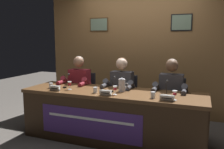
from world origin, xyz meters
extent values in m
plane|color=#4C4742|center=(0.00, 0.00, 0.00)|extent=(12.00, 12.00, 0.00)
cube|color=brown|center=(0.00, 1.47, 1.30)|extent=(3.93, 0.12, 2.60)
cube|color=#4C3319|center=(-0.84, 1.40, 1.83)|extent=(0.42, 0.02, 0.29)
cube|color=slate|center=(-0.84, 1.39, 1.83)|extent=(0.38, 0.01, 0.25)
cube|color=black|center=(0.84, 1.40, 1.83)|extent=(0.38, 0.02, 0.31)
cube|color=slate|center=(0.84, 1.39, 1.83)|extent=(0.34, 0.01, 0.27)
cube|color=brown|center=(0.00, 0.00, 0.73)|extent=(2.73, 0.79, 0.05)
cube|color=#342112|center=(0.00, -0.37, 0.35)|extent=(2.67, 0.04, 0.70)
cube|color=#342112|center=(-1.32, 0.00, 0.35)|extent=(0.08, 0.71, 0.70)
cube|color=#342112|center=(1.32, 0.00, 0.35)|extent=(0.08, 0.71, 0.70)
cube|color=#4C2D7A|center=(-0.19, -0.40, 0.35)|extent=(1.54, 0.01, 0.42)
cube|color=white|center=(-0.19, -0.40, 0.43)|extent=(1.31, 0.00, 0.04)
cylinder|color=black|center=(-0.81, 0.49, 0.01)|extent=(0.44, 0.44, 0.02)
cylinder|color=black|center=(-0.81, 0.49, 0.23)|extent=(0.05, 0.05, 0.41)
cube|color=#232328|center=(-0.81, 0.49, 0.45)|extent=(0.44, 0.44, 0.03)
cube|color=#232328|center=(-0.81, 0.69, 0.68)|extent=(0.40, 0.05, 0.44)
cylinder|color=black|center=(-0.91, 0.14, 0.23)|extent=(0.10, 0.10, 0.46)
cylinder|color=black|center=(-0.71, 0.14, 0.23)|extent=(0.10, 0.10, 0.46)
cylinder|color=black|center=(-0.91, 0.29, 0.51)|extent=(0.13, 0.34, 0.13)
cylinder|color=black|center=(-0.71, 0.29, 0.51)|extent=(0.13, 0.34, 0.13)
cube|color=maroon|center=(-0.81, 0.46, 0.75)|extent=(0.36, 0.20, 0.48)
sphere|color=#8E664C|center=(-0.81, 0.44, 1.13)|extent=(0.19, 0.19, 0.19)
sphere|color=gray|center=(-0.81, 0.46, 1.14)|extent=(0.17, 0.17, 0.17)
cylinder|color=maroon|center=(-1.02, 0.36, 0.77)|extent=(0.09, 0.30, 0.25)
cylinder|color=maroon|center=(-0.60, 0.36, 0.77)|extent=(0.09, 0.30, 0.25)
cylinder|color=maroon|center=(-1.02, 0.20, 0.78)|extent=(0.07, 0.24, 0.07)
cylinder|color=maroon|center=(-0.60, 0.20, 0.78)|extent=(0.07, 0.24, 0.07)
cube|color=white|center=(-0.81, -0.31, 0.79)|extent=(0.17, 0.03, 0.08)
cube|color=white|center=(-0.81, -0.27, 0.79)|extent=(0.17, 0.03, 0.08)
cube|color=black|center=(-0.81, -0.31, 0.79)|extent=(0.12, 0.01, 0.01)
cylinder|color=white|center=(-0.65, -0.14, 0.76)|extent=(0.06, 0.06, 0.00)
cylinder|color=white|center=(-0.65, -0.14, 0.79)|extent=(0.01, 0.01, 0.05)
cone|color=white|center=(-0.65, -0.14, 0.85)|extent=(0.06, 0.06, 0.06)
cylinder|color=#B21E2D|center=(-0.65, -0.14, 0.84)|extent=(0.04, 0.04, 0.04)
cylinder|color=silver|center=(-0.98, -0.16, 0.80)|extent=(0.06, 0.06, 0.08)
cylinder|color=silver|center=(-0.98, -0.16, 0.78)|extent=(0.05, 0.05, 0.05)
cylinder|color=black|center=(-0.79, -0.06, 0.76)|extent=(0.06, 0.06, 0.02)
cylinder|color=black|center=(-0.79, 0.00, 0.87)|extent=(0.01, 0.13, 0.18)
sphere|color=#2D2D2D|center=(-0.79, 0.06, 0.96)|extent=(0.03, 0.03, 0.03)
cylinder|color=black|center=(0.00, 0.49, 0.01)|extent=(0.44, 0.44, 0.02)
cylinder|color=black|center=(0.00, 0.49, 0.23)|extent=(0.05, 0.05, 0.41)
cube|color=#232328|center=(0.00, 0.49, 0.45)|extent=(0.44, 0.44, 0.03)
cube|color=#232328|center=(0.00, 0.69, 0.68)|extent=(0.40, 0.05, 0.44)
cylinder|color=black|center=(-0.10, 0.14, 0.23)|extent=(0.10, 0.10, 0.46)
cylinder|color=black|center=(0.10, 0.14, 0.23)|extent=(0.10, 0.10, 0.46)
cylinder|color=black|center=(-0.10, 0.29, 0.51)|extent=(0.13, 0.34, 0.13)
cylinder|color=black|center=(0.10, 0.29, 0.51)|extent=(0.13, 0.34, 0.13)
cube|color=#38383D|center=(0.00, 0.46, 0.75)|extent=(0.36, 0.20, 0.48)
sphere|color=beige|center=(0.00, 0.44, 1.13)|extent=(0.19, 0.19, 0.19)
sphere|color=#331E0F|center=(0.00, 0.46, 1.14)|extent=(0.17, 0.17, 0.17)
cylinder|color=#38383D|center=(-0.21, 0.36, 0.77)|extent=(0.09, 0.30, 0.25)
cylinder|color=#38383D|center=(0.21, 0.36, 0.77)|extent=(0.09, 0.30, 0.25)
cylinder|color=#38383D|center=(-0.21, 0.20, 0.78)|extent=(0.07, 0.24, 0.07)
cylinder|color=#38383D|center=(0.21, 0.20, 0.78)|extent=(0.07, 0.24, 0.07)
cube|color=white|center=(0.03, -0.33, 0.79)|extent=(0.17, 0.03, 0.08)
cube|color=white|center=(0.03, -0.29, 0.79)|extent=(0.17, 0.03, 0.08)
cube|color=black|center=(0.03, -0.33, 0.79)|extent=(0.12, 0.01, 0.01)
cylinder|color=white|center=(0.13, -0.21, 0.76)|extent=(0.06, 0.06, 0.00)
cylinder|color=white|center=(0.13, -0.21, 0.79)|extent=(0.01, 0.01, 0.05)
cone|color=white|center=(0.13, -0.21, 0.85)|extent=(0.06, 0.06, 0.06)
cylinder|color=#B21E2D|center=(0.13, -0.21, 0.84)|extent=(0.04, 0.04, 0.04)
cylinder|color=silver|center=(-0.18, -0.20, 0.80)|extent=(0.06, 0.06, 0.08)
cylinder|color=silver|center=(-0.18, -0.20, 0.78)|extent=(0.05, 0.05, 0.05)
cylinder|color=black|center=(0.02, -0.07, 0.76)|extent=(0.06, 0.06, 0.02)
cylinder|color=black|center=(0.02, -0.01, 0.87)|extent=(0.01, 0.13, 0.18)
sphere|color=#2D2D2D|center=(0.02, 0.06, 0.96)|extent=(0.03, 0.03, 0.03)
cylinder|color=black|center=(0.81, 0.49, 0.01)|extent=(0.44, 0.44, 0.02)
cylinder|color=black|center=(0.81, 0.49, 0.23)|extent=(0.05, 0.05, 0.41)
cube|color=#232328|center=(0.81, 0.49, 0.45)|extent=(0.44, 0.44, 0.03)
cube|color=#232328|center=(0.81, 0.69, 0.68)|extent=(0.40, 0.05, 0.44)
cylinder|color=black|center=(0.71, 0.14, 0.23)|extent=(0.10, 0.10, 0.46)
cylinder|color=black|center=(0.91, 0.14, 0.23)|extent=(0.10, 0.10, 0.46)
cylinder|color=black|center=(0.71, 0.29, 0.51)|extent=(0.13, 0.34, 0.13)
cylinder|color=black|center=(0.91, 0.29, 0.51)|extent=(0.13, 0.34, 0.13)
cube|color=#38383D|center=(0.81, 0.46, 0.75)|extent=(0.36, 0.20, 0.48)
sphere|color=brown|center=(0.81, 0.44, 1.13)|extent=(0.19, 0.19, 0.19)
sphere|color=gray|center=(0.81, 0.46, 1.14)|extent=(0.17, 0.17, 0.17)
cylinder|color=#38383D|center=(0.60, 0.36, 0.77)|extent=(0.09, 0.30, 0.25)
cylinder|color=#38383D|center=(1.02, 0.36, 0.77)|extent=(0.09, 0.30, 0.25)
cylinder|color=#38383D|center=(0.60, 0.20, 0.78)|extent=(0.07, 0.24, 0.07)
cylinder|color=#38383D|center=(1.02, 0.20, 0.78)|extent=(0.07, 0.24, 0.07)
cube|color=white|center=(0.85, -0.31, 0.79)|extent=(0.18, 0.03, 0.08)
cube|color=white|center=(0.85, -0.28, 0.79)|extent=(0.18, 0.03, 0.08)
cube|color=black|center=(0.85, -0.31, 0.79)|extent=(0.12, 0.01, 0.01)
cylinder|color=white|center=(0.94, -0.21, 0.76)|extent=(0.06, 0.06, 0.00)
cylinder|color=white|center=(0.94, -0.21, 0.79)|extent=(0.01, 0.01, 0.05)
cone|color=white|center=(0.94, -0.21, 0.85)|extent=(0.06, 0.06, 0.06)
cylinder|color=#B21E2D|center=(0.94, -0.21, 0.84)|extent=(0.04, 0.04, 0.04)
cylinder|color=silver|center=(0.66, -0.21, 0.80)|extent=(0.06, 0.06, 0.08)
cylinder|color=silver|center=(0.66, -0.21, 0.78)|extent=(0.05, 0.05, 0.05)
cylinder|color=black|center=(0.80, -0.11, 0.76)|extent=(0.06, 0.06, 0.02)
cylinder|color=black|center=(0.80, -0.05, 0.87)|extent=(0.01, 0.13, 0.18)
sphere|color=#2D2D2D|center=(0.80, 0.01, 0.96)|extent=(0.03, 0.03, 0.03)
cylinder|color=silver|center=(0.15, 0.03, 0.84)|extent=(0.10, 0.10, 0.18)
cylinder|color=silver|center=(0.15, 0.03, 0.94)|extent=(0.09, 0.09, 0.01)
sphere|color=silver|center=(0.15, 0.03, 0.95)|extent=(0.02, 0.02, 0.02)
torus|color=silver|center=(0.21, 0.03, 0.85)|extent=(0.07, 0.01, 0.07)
camera|label=1|loc=(1.24, -3.17, 1.51)|focal=37.28mm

